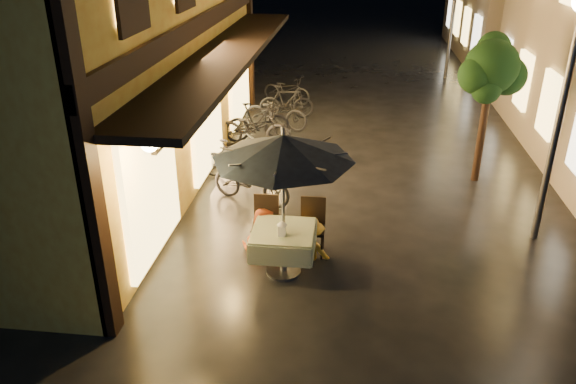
# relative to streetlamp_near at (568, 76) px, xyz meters

# --- Properties ---
(ground) EXTENTS (90.00, 90.00, 0.00)m
(ground) POSITION_rel_streetlamp_near_xyz_m (-3.00, -2.00, -2.92)
(ground) COLOR black
(ground) RESTS_ON ground
(west_building) EXTENTS (5.90, 11.40, 7.40)m
(west_building) POSITION_rel_streetlamp_near_xyz_m (-8.72, 2.00, 0.79)
(west_building) COLOR gold
(west_building) RESTS_ON ground
(street_tree) EXTENTS (1.43, 1.20, 3.15)m
(street_tree) POSITION_rel_streetlamp_near_xyz_m (-0.59, 2.51, -0.50)
(street_tree) COLOR black
(street_tree) RESTS_ON ground
(streetlamp_near) EXTENTS (0.36, 0.36, 4.23)m
(streetlamp_near) POSITION_rel_streetlamp_near_xyz_m (0.00, 0.00, 0.00)
(streetlamp_near) COLOR #59595E
(streetlamp_near) RESTS_ON ground
(cafe_table) EXTENTS (0.99, 0.99, 0.78)m
(cafe_table) POSITION_rel_streetlamp_near_xyz_m (-4.32, -1.64, -2.33)
(cafe_table) COLOR #59595E
(cafe_table) RESTS_ON ground
(patio_umbrella) EXTENTS (2.14, 2.14, 2.46)m
(patio_umbrella) POSITION_rel_streetlamp_near_xyz_m (-4.32, -1.64, -0.77)
(patio_umbrella) COLOR #59595E
(patio_umbrella) RESTS_ON ground
(cafe_chair_left) EXTENTS (0.42, 0.42, 0.97)m
(cafe_chair_left) POSITION_rel_streetlamp_near_xyz_m (-4.72, -0.91, -2.38)
(cafe_chair_left) COLOR black
(cafe_chair_left) RESTS_ON ground
(cafe_chair_right) EXTENTS (0.42, 0.42, 0.97)m
(cafe_chair_right) POSITION_rel_streetlamp_near_xyz_m (-3.92, -0.91, -2.38)
(cafe_chair_right) COLOR black
(cafe_chair_right) RESTS_ON ground
(table_lantern) EXTENTS (0.16, 0.16, 0.25)m
(table_lantern) POSITION_rel_streetlamp_near_xyz_m (-4.32, -1.82, -2.00)
(table_lantern) COLOR white
(table_lantern) RESTS_ON cafe_table
(person_orange) EXTENTS (0.91, 0.79, 1.60)m
(person_orange) POSITION_rel_streetlamp_near_xyz_m (-4.76, -1.06, -2.12)
(person_orange) COLOR #C85324
(person_orange) RESTS_ON ground
(person_yellow) EXTENTS (0.89, 0.52, 1.37)m
(person_yellow) POSITION_rel_streetlamp_near_xyz_m (-3.95, -1.09, -2.23)
(person_yellow) COLOR #F9AB21
(person_yellow) RESTS_ON ground
(bicycle_0) EXTENTS (1.84, 1.18, 0.91)m
(bicycle_0) POSITION_rel_streetlamp_near_xyz_m (-5.29, 0.85, -2.46)
(bicycle_0) COLOR black
(bicycle_0) RESTS_ON ground
(bicycle_1) EXTENTS (1.55, 0.60, 0.91)m
(bicycle_1) POSITION_rel_streetlamp_near_xyz_m (-5.84, 1.91, -2.46)
(bicycle_1) COLOR black
(bicycle_1) RESTS_ON ground
(bicycle_2) EXTENTS (1.91, 0.73, 0.99)m
(bicycle_2) POSITION_rel_streetlamp_near_xyz_m (-5.78, 3.97, -2.42)
(bicycle_2) COLOR black
(bicycle_2) RESTS_ON ground
(bicycle_3) EXTENTS (1.76, 1.14, 1.03)m
(bicycle_3) POSITION_rel_streetlamp_near_xyz_m (-5.78, 4.44, -2.40)
(bicycle_3) COLOR black
(bicycle_3) RESTS_ON ground
(bicycle_4) EXTENTS (1.92, 1.06, 0.95)m
(bicycle_4) POSITION_rel_streetlamp_near_xyz_m (-5.42, 5.41, -2.44)
(bicycle_4) COLOR black
(bicycle_4) RESTS_ON ground
(bicycle_5) EXTENTS (1.61, 0.56, 0.95)m
(bicycle_5) POSITION_rel_streetlamp_near_xyz_m (-5.26, 6.46, -2.44)
(bicycle_5) COLOR black
(bicycle_5) RESTS_ON ground
(bicycle_6) EXTENTS (1.72, 1.11, 0.85)m
(bicycle_6) POSITION_rel_streetlamp_near_xyz_m (-5.45, 8.00, -2.49)
(bicycle_6) COLOR black
(bicycle_6) RESTS_ON ground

